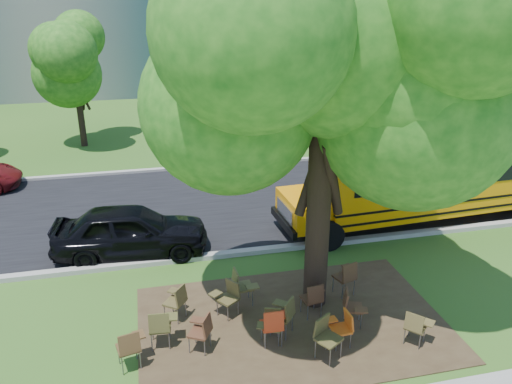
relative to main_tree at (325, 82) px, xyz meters
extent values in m
plane|color=#275119|center=(-1.78, -0.20, -5.42)|extent=(160.00, 160.00, 0.00)
cube|color=#382819|center=(-0.78, -0.70, -5.41)|extent=(7.00, 4.50, 0.03)
cube|color=black|center=(-1.78, 6.80, -5.40)|extent=(80.00, 8.00, 0.04)
cube|color=gray|center=(-1.78, 2.80, -5.35)|extent=(80.00, 0.25, 0.14)
cube|color=gray|center=(-1.78, 10.90, -5.35)|extent=(80.00, 0.25, 0.14)
cylinder|color=black|center=(-6.78, 15.80, -3.67)|extent=(0.32, 0.32, 3.50)
sphere|color=#195513|center=(-6.78, 15.80, -1.20)|extent=(4.80, 4.80, 4.80)
cylinder|color=black|center=(6.22, 13.80, -3.32)|extent=(0.38, 0.38, 4.20)
sphere|color=#195513|center=(6.22, 13.80, -0.38)|extent=(5.60, 5.60, 5.60)
cylinder|color=black|center=(14.22, 12.80, -3.62)|extent=(0.34, 0.34, 3.60)
sphere|color=#195513|center=(14.22, 12.80, -1.07)|extent=(5.00, 5.00, 5.00)
cylinder|color=black|center=(0.00, 0.00, -3.25)|extent=(0.56, 0.56, 4.36)
sphere|color=#195513|center=(0.00, 0.00, 0.01)|extent=(7.20, 7.20, 7.20)
cube|color=orange|center=(6.42, 3.95, -3.81)|extent=(10.09, 2.86, 2.22)
cube|color=black|center=(6.69, 3.97, -3.57)|extent=(9.55, 2.86, 0.54)
cube|color=orange|center=(0.87, 3.62, -4.52)|extent=(1.30, 2.06, 0.86)
cube|color=black|center=(6.42, 3.95, -4.38)|extent=(10.11, 2.88, 0.07)
cube|color=black|center=(6.42, 3.95, -4.72)|extent=(10.11, 2.88, 0.07)
cylinder|color=black|center=(1.33, 2.52, -4.97)|extent=(0.92, 0.33, 0.91)
cylinder|color=black|center=(1.19, 4.78, -4.97)|extent=(0.92, 0.33, 0.91)
cylinder|color=black|center=(8.98, 5.24, -4.97)|extent=(0.92, 0.33, 0.91)
cube|color=#4E351C|center=(-4.44, -1.36, -4.95)|extent=(0.53, 0.51, 0.05)
cube|color=#4E351C|center=(-4.40, -1.54, -4.71)|extent=(0.44, 0.19, 0.43)
cube|color=#4E351C|center=(-4.22, -1.15, -4.82)|extent=(0.29, 0.34, 0.03)
cylinder|color=slate|center=(-4.65, -1.22, -5.19)|extent=(0.03, 0.03, 0.48)
cylinder|color=slate|center=(-4.22, -1.49, -5.19)|extent=(0.03, 0.03, 0.48)
cube|color=#48441F|center=(-3.78, -0.82, -4.94)|extent=(0.49, 0.47, 0.05)
cube|color=#48441F|center=(-3.80, -1.02, -4.70)|extent=(0.44, 0.14, 0.43)
cube|color=#48441F|center=(-3.51, -0.69, -4.81)|extent=(0.26, 0.32, 0.03)
cylinder|color=slate|center=(-3.95, -0.62, -5.18)|extent=(0.03, 0.03, 0.49)
cylinder|color=slate|center=(-3.61, -1.02, -5.18)|extent=(0.03, 0.03, 0.49)
cube|color=#4C2B1B|center=(-2.98, -1.18, -4.96)|extent=(0.57, 0.57, 0.05)
cube|color=#4C2B1B|center=(-2.81, -1.27, -4.74)|extent=(0.28, 0.41, 0.41)
cube|color=#4C2B1B|center=(-2.98, -0.89, -4.84)|extent=(0.36, 0.34, 0.03)
cylinder|color=slate|center=(-3.21, -1.24, -5.19)|extent=(0.02, 0.02, 0.46)
cylinder|color=slate|center=(-2.74, -1.11, -5.19)|extent=(0.02, 0.02, 0.46)
cube|color=#4E4721|center=(-1.41, -1.25, -5.02)|extent=(0.48, 0.47, 0.05)
cube|color=#4E4721|center=(-1.35, -1.10, -4.82)|extent=(0.37, 0.20, 0.36)
cube|color=#4E4721|center=(-1.65, -1.30, -4.91)|extent=(0.27, 0.30, 0.03)
cylinder|color=slate|center=(-1.31, -1.44, -5.22)|extent=(0.02, 0.02, 0.41)
cylinder|color=slate|center=(-1.50, -1.05, -5.22)|extent=(0.02, 0.02, 0.41)
cube|color=#B13012|center=(-1.43, -1.30, -4.94)|extent=(0.46, 0.44, 0.05)
cube|color=#B13012|center=(-1.44, -1.49, -4.70)|extent=(0.43, 0.11, 0.43)
cube|color=#B13012|center=(-1.17, -1.15, -4.81)|extent=(0.24, 0.31, 0.03)
cylinder|color=slate|center=(-1.61, -1.11, -5.18)|extent=(0.03, 0.03, 0.48)
cylinder|color=slate|center=(-1.25, -1.49, -5.18)|extent=(0.03, 0.03, 0.48)
cube|color=#453E1E|center=(-0.41, -2.04, -4.93)|extent=(0.63, 0.63, 0.06)
cube|color=#453E1E|center=(-0.51, -1.87, -4.68)|extent=(0.43, 0.33, 0.45)
cube|color=#453E1E|center=(-0.55, -2.31, -4.79)|extent=(0.37, 0.39, 0.03)
cylinder|color=slate|center=(-0.15, -2.09, -5.17)|extent=(0.03, 0.03, 0.50)
cylinder|color=slate|center=(-0.67, -1.98, -5.17)|extent=(0.03, 0.03, 0.50)
cube|color=#C65615|center=(-0.01, -1.70, -4.99)|extent=(0.41, 0.43, 0.05)
cube|color=#C65615|center=(0.17, -1.69, -4.77)|extent=(0.12, 0.39, 0.39)
cube|color=#C65615|center=(-0.16, -1.48, -4.87)|extent=(0.28, 0.23, 0.03)
cylinder|color=slate|center=(-0.16, -1.88, -5.21)|extent=(0.02, 0.02, 0.44)
cylinder|color=slate|center=(0.15, -1.53, -5.21)|extent=(0.02, 0.02, 0.44)
cube|color=brown|center=(1.60, -1.99, -4.99)|extent=(0.57, 0.57, 0.05)
cube|color=brown|center=(1.47, -2.11, -4.77)|extent=(0.33, 0.35, 0.39)
cube|color=brown|center=(1.86, -2.07, -4.87)|extent=(0.35, 0.34, 0.03)
cylinder|color=slate|center=(1.60, -1.76, -5.20)|extent=(0.02, 0.02, 0.44)
cylinder|color=slate|center=(1.59, -2.23, -5.20)|extent=(0.02, 0.02, 0.44)
cube|color=#4D4221|center=(-3.41, 0.06, -4.96)|extent=(0.59, 0.60, 0.05)
cube|color=#4D4221|center=(-3.25, -0.05, -4.73)|extent=(0.33, 0.39, 0.42)
cube|color=#4D4221|center=(-3.37, 0.35, -4.83)|extent=(0.37, 0.36, 0.03)
cylinder|color=slate|center=(-3.65, 0.03, -5.19)|extent=(0.02, 0.02, 0.47)
cylinder|color=slate|center=(-3.16, 0.10, -5.19)|extent=(0.02, 0.02, 0.47)
cube|color=#4A4020|center=(-2.18, -0.09, -4.96)|extent=(0.59, 0.59, 0.05)
cube|color=#4A4020|center=(-2.03, 0.02, -4.73)|extent=(0.32, 0.39, 0.41)
cube|color=#4A4020|center=(-2.45, 0.03, -4.84)|extent=(0.37, 0.35, 0.03)
cylinder|color=slate|center=(-2.22, -0.33, -5.19)|extent=(0.02, 0.02, 0.46)
cylinder|color=slate|center=(-2.15, 0.16, -5.19)|extent=(0.02, 0.02, 0.46)
cube|color=brown|center=(-1.73, 0.33, -4.93)|extent=(0.47, 0.49, 0.06)
cube|color=brown|center=(-1.93, 0.31, -4.69)|extent=(0.13, 0.45, 0.44)
cube|color=brown|center=(-1.56, 0.07, -4.80)|extent=(0.32, 0.26, 0.03)
cylinder|color=slate|center=(-1.55, 0.52, -5.18)|extent=(0.03, 0.03, 0.50)
cylinder|color=slate|center=(-1.90, 0.13, -5.18)|extent=(0.03, 0.03, 0.50)
cube|color=#4C4520|center=(-1.13, -1.03, -4.94)|extent=(0.62, 0.63, 0.05)
cube|color=#4C4520|center=(-0.98, -1.16, -4.70)|extent=(0.36, 0.40, 0.44)
cube|color=#4C4520|center=(-1.08, -0.74, -4.81)|extent=(0.39, 0.38, 0.03)
cylinder|color=slate|center=(-1.39, -1.06, -5.18)|extent=(0.03, 0.03, 0.49)
cylinder|color=slate|center=(-0.87, -1.01, -5.18)|extent=(0.03, 0.03, 0.49)
cube|color=#50301C|center=(0.56, -1.06, -4.96)|extent=(0.52, 0.54, 0.05)
cube|color=#50301C|center=(0.38, -1.00, -4.74)|extent=(0.22, 0.42, 0.41)
cube|color=#50301C|center=(0.62, -1.34, -4.84)|extent=(0.34, 0.30, 0.03)
cylinder|color=slate|center=(0.78, -0.95, -5.19)|extent=(0.02, 0.02, 0.46)
cylinder|color=slate|center=(0.34, -1.17, -5.19)|extent=(0.02, 0.02, 0.46)
cube|color=#422A17|center=(0.84, 0.18, -4.93)|extent=(0.57, 0.56, 0.06)
cube|color=#422A17|center=(0.90, -0.01, -4.69)|extent=(0.45, 0.23, 0.44)
cube|color=#422A17|center=(1.05, 0.41, -4.80)|extent=(0.32, 0.37, 0.03)
cylinder|color=slate|center=(0.61, 0.31, -5.18)|extent=(0.03, 0.03, 0.50)
cylinder|color=slate|center=(1.08, 0.06, -5.18)|extent=(0.03, 0.03, 0.50)
cube|color=#3F2616|center=(-0.26, -0.50, -4.95)|extent=(0.50, 0.48, 0.05)
cube|color=#3F2616|center=(-0.23, -0.69, -4.73)|extent=(0.43, 0.16, 0.42)
cube|color=#3F2616|center=(-0.03, -0.32, -4.83)|extent=(0.27, 0.32, 0.03)
cylinder|color=slate|center=(-0.46, -0.36, -5.19)|extent=(0.03, 0.03, 0.47)
cylinder|color=slate|center=(-0.06, -0.65, -5.19)|extent=(0.03, 0.03, 0.47)
imported|color=black|center=(-4.39, 3.60, -4.67)|extent=(4.54, 2.15, 1.50)
camera|label=1|loc=(-3.76, -9.92, 1.68)|focal=35.00mm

